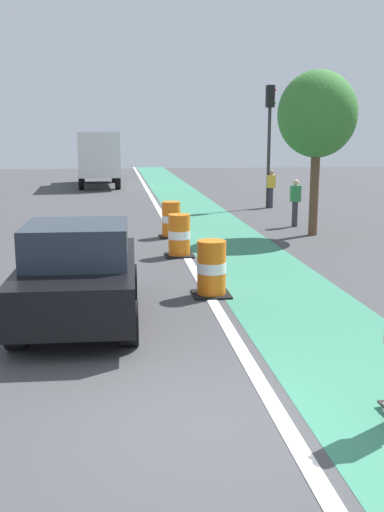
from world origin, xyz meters
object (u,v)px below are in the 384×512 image
object	(u,v)px
traffic_barrel_mid	(179,236)
pedestrian_crossing	(295,201)
parked_sedan_nearest	(79,274)
traffic_barrel_front	(211,269)
street_tree_sidewalk	(317,115)
traffic_barrel_back	(171,220)
traffic_light_corner	(270,125)
pedestrian_waiting	(271,188)
delivery_truck_down_block	(98,155)

from	to	relation	value
traffic_barrel_mid	pedestrian_crossing	size ratio (longest dim) A/B	0.68
parked_sedan_nearest	traffic_barrel_mid	bearing A→B (deg)	67.14
parked_sedan_nearest	traffic_barrel_front	bearing A→B (deg)	29.43
pedestrian_crossing	street_tree_sidewalk	world-z (taller)	street_tree_sidewalk
pedestrian_crossing	street_tree_sidewalk	bearing A→B (deg)	-88.27
traffic_barrel_back	traffic_light_corner	world-z (taller)	traffic_light_corner
parked_sedan_nearest	traffic_barrel_front	size ratio (longest dim) A/B	3.81
traffic_barrel_front	pedestrian_waiting	distance (m)	14.51
delivery_truck_down_block	street_tree_sidewalk	size ratio (longest dim) A/B	1.54
traffic_barrel_mid	traffic_barrel_back	xyz separation A→B (m)	(0.06, 2.94, 0.00)
traffic_barrel_back	pedestrian_waiting	xyz separation A→B (m)	(4.92, 6.86, 0.33)
pedestrian_crossing	street_tree_sidewalk	xyz separation A→B (m)	(0.05, -1.76, 2.80)
parked_sedan_nearest	street_tree_sidewalk	size ratio (longest dim) A/B	0.83
traffic_barrel_front	traffic_light_corner	xyz separation A→B (m)	(4.66, 13.81, 2.97)
traffic_barrel_back	street_tree_sidewalk	xyz separation A→B (m)	(4.44, -0.17, 3.14)
traffic_barrel_mid	delivery_truck_down_block	bearing A→B (deg)	96.83
traffic_barrel_back	delivery_truck_down_block	distance (m)	19.07
parked_sedan_nearest	street_tree_sidewalk	xyz separation A→B (m)	(6.73, 8.06, 2.83)
traffic_light_corner	pedestrian_crossing	distance (m)	6.01
traffic_barrel_back	street_tree_sidewalk	distance (m)	5.44
traffic_barrel_back	traffic_light_corner	size ratio (longest dim) A/B	0.21
delivery_truck_down_block	traffic_light_corner	xyz separation A→B (m)	(7.49, -11.87, 1.65)
delivery_truck_down_block	street_tree_sidewalk	bearing A→B (deg)	-69.50
pedestrian_waiting	traffic_barrel_front	bearing A→B (deg)	-109.15
parked_sedan_nearest	traffic_light_corner	world-z (taller)	traffic_light_corner
parked_sedan_nearest	street_tree_sidewalk	world-z (taller)	street_tree_sidewalk
pedestrian_waiting	street_tree_sidewalk	bearing A→B (deg)	-93.90
traffic_barrel_front	street_tree_sidewalk	xyz separation A→B (m)	(4.28, 6.68, 3.14)
traffic_light_corner	street_tree_sidewalk	bearing A→B (deg)	-93.04
parked_sedan_nearest	pedestrian_waiting	world-z (taller)	parked_sedan_nearest
parked_sedan_nearest	traffic_light_corner	bearing A→B (deg)	64.93
traffic_barrel_front	traffic_barrel_mid	world-z (taller)	same
traffic_barrel_back	traffic_light_corner	distance (m)	8.98
traffic_barrel_front	street_tree_sidewalk	bearing A→B (deg)	57.33
pedestrian_waiting	street_tree_sidewalk	size ratio (longest dim) A/B	0.32
parked_sedan_nearest	traffic_light_corner	size ratio (longest dim) A/B	0.81
traffic_light_corner	pedestrian_waiting	world-z (taller)	traffic_light_corner
delivery_truck_down_block	pedestrian_waiting	xyz separation A→B (m)	(7.59, -11.98, -0.98)
traffic_barrel_mid	traffic_barrel_front	bearing A→B (deg)	-86.79
parked_sedan_nearest	traffic_barrel_front	xyz separation A→B (m)	(2.45, 1.38, -0.30)
traffic_barrel_mid	street_tree_sidewalk	bearing A→B (deg)	31.58
traffic_barrel_front	delivery_truck_down_block	size ratio (longest dim) A/B	0.14
parked_sedan_nearest	pedestrian_waiting	xyz separation A→B (m)	(7.21, 15.09, 0.03)
traffic_barrel_mid	pedestrian_crossing	world-z (taller)	pedestrian_crossing
pedestrian_waiting	traffic_barrel_mid	bearing A→B (deg)	-116.94
street_tree_sidewalk	pedestrian_crossing	bearing A→B (deg)	91.73
pedestrian_waiting	pedestrian_crossing	bearing A→B (deg)	-95.77
pedestrian_crossing	street_tree_sidewalk	size ratio (longest dim) A/B	0.32
traffic_light_corner	pedestrian_crossing	bearing A→B (deg)	-94.59
traffic_light_corner	street_tree_sidewalk	size ratio (longest dim) A/B	1.02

